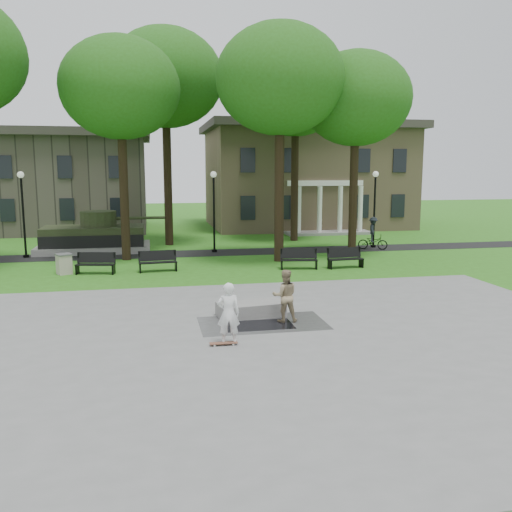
{
  "coord_description": "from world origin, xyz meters",
  "views": [
    {
      "loc": [
        -3.2,
        -19.24,
        4.85
      ],
      "look_at": [
        0.95,
        1.84,
        1.4
      ],
      "focal_mm": 38.0,
      "sensor_mm": 36.0,
      "label": 1
    }
  ],
  "objects": [
    {
      "name": "ground",
      "position": [
        0.0,
        0.0,
        0.0
      ],
      "size": [
        120.0,
        120.0,
        0.0
      ],
      "primitive_type": "plane",
      "color": "#2C6317",
      "rests_on": "ground"
    },
    {
      "name": "tank_monument",
      "position": [
        -6.46,
        14.0,
        0.86
      ],
      "size": [
        7.45,
        3.4,
        2.4
      ],
      "color": "gray",
      "rests_on": "ground"
    },
    {
      "name": "tree_5",
      "position": [
        6.5,
        16.5,
        9.67
      ],
      "size": [
        6.4,
        6.4,
        12.44
      ],
      "color": "black",
      "rests_on": "ground"
    },
    {
      "name": "plaza",
      "position": [
        0.0,
        -5.0,
        0.01
      ],
      "size": [
        22.0,
        16.0,
        0.02
      ],
      "primitive_type": "cube",
      "color": "gray",
      "rests_on": "ground"
    },
    {
      "name": "lamp_right",
      "position": [
        10.5,
        12.3,
        2.79
      ],
      "size": [
        0.36,
        0.36,
        4.73
      ],
      "color": "black",
      "rests_on": "ground"
    },
    {
      "name": "tree_2",
      "position": [
        3.5,
        8.5,
        9.32
      ],
      "size": [
        6.6,
        6.6,
        12.16
      ],
      "color": "black",
      "rests_on": "ground"
    },
    {
      "name": "trash_bin",
      "position": [
        -7.19,
        6.89,
        0.49
      ],
      "size": [
        0.88,
        0.88,
        0.96
      ],
      "rotation": [
        0.0,
        0.0,
        0.43
      ],
      "color": "#B4AA94",
      "rests_on": "ground"
    },
    {
      "name": "friend_watching",
      "position": [
        0.95,
        -2.91,
        0.87
      ],
      "size": [
        0.88,
        0.72,
        1.69
      ],
      "primitive_type": "imported",
      "rotation": [
        0.0,
        0.0,
        3.05
      ],
      "color": "#958260",
      "rests_on": "plaza"
    },
    {
      "name": "tree_1",
      "position": [
        -4.5,
        10.5,
        8.95
      ],
      "size": [
        6.2,
        6.2,
        11.63
      ],
      "color": "black",
      "rests_on": "ground"
    },
    {
      "name": "tree_4",
      "position": [
        -2.0,
        16.0,
        10.39
      ],
      "size": [
        7.2,
        7.2,
        13.5
      ],
      "color": "black",
      "rests_on": "ground"
    },
    {
      "name": "puddle",
      "position": [
        0.02,
        -3.17,
        0.02
      ],
      "size": [
        2.2,
        1.2,
        0.0
      ],
      "primitive_type": "cube",
      "color": "black",
      "rests_on": "plaza"
    },
    {
      "name": "lamp_mid",
      "position": [
        0.5,
        12.3,
        2.79
      ],
      "size": [
        0.36,
        0.36,
        4.73
      ],
      "color": "black",
      "rests_on": "ground"
    },
    {
      "name": "concrete_block",
      "position": [
        0.01,
        -2.03,
        0.24
      ],
      "size": [
        2.31,
        1.28,
        0.45
      ],
      "primitive_type": "cube",
      "rotation": [
        0.0,
        0.0,
        0.13
      ],
      "color": "gray",
      "rests_on": "plaza"
    },
    {
      "name": "park_bench_0",
      "position": [
        -5.76,
        6.69,
        0.52
      ],
      "size": [
        1.85,
        0.88,
        1.0
      ],
      "rotation": [
        0.0,
        0.0,
        -0.2
      ],
      "color": "black",
      "rests_on": "ground"
    },
    {
      "name": "cyclist",
      "position": [
        10.12,
        11.5,
        0.82
      ],
      "size": [
        1.86,
        1.28,
        1.99
      ],
      "rotation": [
        0.0,
        0.0,
        1.15
      ],
      "color": "black",
      "rests_on": "ground"
    },
    {
      "name": "skateboard",
      "position": [
        -1.29,
        -4.89,
        0.06
      ],
      "size": [
        0.78,
        0.2,
        0.07
      ],
      "primitive_type": "cube",
      "rotation": [
        0.0,
        0.0,
        -0.01
      ],
      "color": "brown",
      "rests_on": "plaza"
    },
    {
      "name": "lamp_left",
      "position": [
        -10.0,
        12.3,
        2.79
      ],
      "size": [
        0.36,
        0.36,
        4.73
      ],
      "color": "black",
      "rests_on": "ground"
    },
    {
      "name": "park_bench_2",
      "position": [
        3.91,
        6.07,
        0.52
      ],
      "size": [
        1.85,
        0.81,
        1.0
      ],
      "rotation": [
        0.0,
        0.0,
        -0.17
      ],
      "color": "black",
      "rests_on": "ground"
    },
    {
      "name": "building_left",
      "position": [
        -11.0,
        26.5,
        3.6
      ],
      "size": [
        15.0,
        10.0,
        7.2
      ],
      "primitive_type": "cube",
      "color": "#4C443D",
      "rests_on": "ground"
    },
    {
      "name": "building_right",
      "position": [
        10.0,
        26.0,
        4.34
      ],
      "size": [
        17.0,
        12.0,
        8.6
      ],
      "color": "#9E8460",
      "rests_on": "ground"
    },
    {
      "name": "tree_3",
      "position": [
        8.0,
        9.5,
        8.6
      ],
      "size": [
        6.0,
        6.0,
        11.19
      ],
      "color": "black",
      "rests_on": "ground"
    },
    {
      "name": "footpath",
      "position": [
        0.0,
        12.0,
        0.01
      ],
      "size": [
        44.0,
        2.6,
        0.01
      ],
      "primitive_type": "cube",
      "color": "black",
      "rests_on": "ground"
    },
    {
      "name": "park_bench_1",
      "position": [
        -2.88,
        6.72,
        0.52
      ],
      "size": [
        1.83,
        0.69,
        1.0
      ],
      "rotation": [
        0.0,
        0.0,
        0.1
      ],
      "color": "black",
      "rests_on": "ground"
    },
    {
      "name": "skateboarder",
      "position": [
        -1.14,
        -4.78,
        0.9
      ],
      "size": [
        0.67,
        0.47,
        1.75
      ],
      "primitive_type": "imported",
      "rotation": [
        0.0,
        0.0,
        3.06
      ],
      "color": "white",
      "rests_on": "plaza"
    },
    {
      "name": "park_bench_3",
      "position": [
        6.26,
        5.9,
        0.52
      ],
      "size": [
        1.83,
        0.67,
        1.0
      ],
      "rotation": [
        0.0,
        0.0,
        0.09
      ],
      "color": "black",
      "rests_on": "ground"
    }
  ]
}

